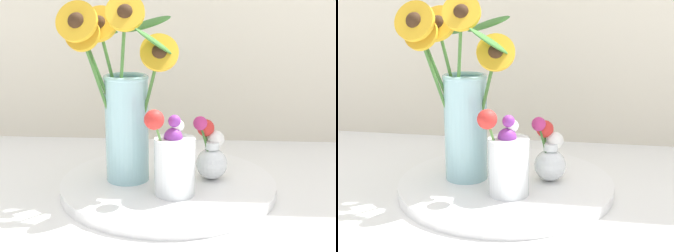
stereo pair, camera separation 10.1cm
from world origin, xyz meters
TOP-DOWN VIEW (x-y plane):
  - ground_plane at (0.00, 0.00)m, footprint 6.00×6.00m
  - serving_tray at (0.03, 0.11)m, footprint 0.48×0.48m
  - mason_jar_sunflowers at (-0.06, 0.11)m, footprint 0.26×0.23m
  - vase_small_center at (0.05, 0.04)m, footprint 0.10×0.08m
  - vase_bulb_right at (0.13, 0.13)m, footprint 0.08×0.07m

SIDE VIEW (x-z plane):
  - ground_plane at x=0.00m, z-range 0.00..0.00m
  - serving_tray at x=0.03m, z-range 0.00..0.02m
  - vase_bulb_right at x=0.13m, z-range 0.01..0.15m
  - vase_small_center at x=0.05m, z-range 0.01..0.19m
  - mason_jar_sunflowers at x=-0.06m, z-range 0.00..0.40m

